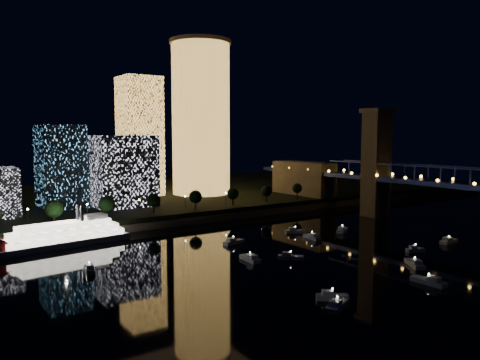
% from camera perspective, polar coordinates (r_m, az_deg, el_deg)
% --- Properties ---
extents(ground, '(520.00, 520.00, 0.00)m').
position_cam_1_polar(ground, '(149.13, 15.09, -9.36)').
color(ground, black).
rests_on(ground, ground).
extents(far_bank, '(420.00, 160.00, 5.00)m').
position_cam_1_polar(far_bank, '(278.18, -10.87, -1.92)').
color(far_bank, black).
rests_on(far_bank, ground).
extents(seawall, '(420.00, 6.00, 3.00)m').
position_cam_1_polar(seawall, '(209.97, -2.24, -4.47)').
color(seawall, '#6B5E4C').
rests_on(seawall, ground).
extents(tower_cylindrical, '(34.00, 34.00, 84.65)m').
position_cam_1_polar(tower_cylindrical, '(263.54, -4.79, 7.55)').
color(tower_cylindrical, '#EDA94C').
rests_on(tower_cylindrical, far_bank).
extents(tower_rectangular, '(20.20, 20.20, 64.29)m').
position_cam_1_polar(tower_rectangular, '(262.00, -12.11, 5.21)').
color(tower_rectangular, '#EDA94C').
rests_on(tower_rectangular, far_bank).
extents(midrise_blocks, '(103.76, 38.60, 37.40)m').
position_cam_1_polar(midrise_blocks, '(218.17, -22.56, 0.60)').
color(midrise_blocks, white).
rests_on(midrise_blocks, far_bank).
extents(truss_bridge, '(13.00, 266.00, 50.00)m').
position_cam_1_polar(truss_bridge, '(201.42, 26.46, -1.22)').
color(truss_bridge, navy).
rests_on(truss_bridge, ground).
extents(riverboat, '(47.38, 15.30, 14.03)m').
position_cam_1_polar(riverboat, '(171.06, -21.20, -6.40)').
color(riverboat, silver).
rests_on(riverboat, ground).
extents(motorboats, '(120.46, 73.99, 2.78)m').
position_cam_1_polar(motorboats, '(149.35, 10.72, -8.92)').
color(motorboats, silver).
rests_on(motorboats, ground).
extents(esplanade_trees, '(165.76, 6.72, 8.86)m').
position_cam_1_polar(esplanade_trees, '(196.66, -12.67, -2.63)').
color(esplanade_trees, black).
rests_on(esplanade_trees, far_bank).
extents(street_lamps, '(132.70, 0.70, 5.65)m').
position_cam_1_polar(street_lamps, '(203.94, -12.19, -2.75)').
color(street_lamps, black).
rests_on(street_lamps, far_bank).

